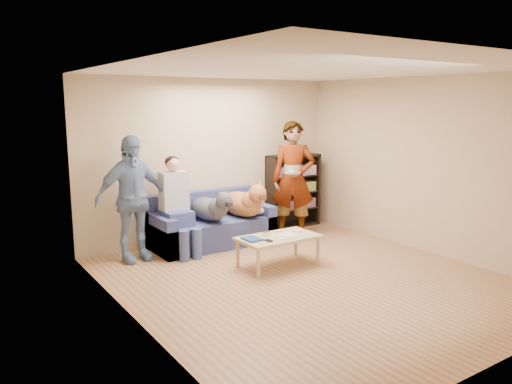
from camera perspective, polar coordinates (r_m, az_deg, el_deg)
ground at (r=6.46m, az=6.02°, el=-9.91°), size 5.00×5.00×0.00m
ceiling at (r=6.08m, az=6.49°, el=13.78°), size 5.00×5.00×0.00m
wall_back at (r=8.19m, az=-5.07°, el=3.75°), size 4.50×0.00×4.50m
wall_front at (r=4.55m, az=26.93°, el=-2.49°), size 4.50×0.00×4.50m
wall_left at (r=5.01m, az=-13.89°, el=-0.59°), size 0.00×5.00×5.00m
wall_right at (r=7.76m, az=19.10°, el=2.87°), size 0.00×5.00×5.00m
blanket at (r=8.10m, az=0.32°, el=-2.04°), size 0.40×0.34×0.14m
person_standing_right at (r=8.24m, az=4.28°, el=1.42°), size 0.84×0.79×1.92m
person_standing_left at (r=7.16m, az=-14.05°, el=-0.76°), size 1.08×0.53×1.78m
held_controller at (r=7.94m, az=4.05°, el=2.39°), size 0.08×0.14×0.03m
notebook_blue at (r=6.63m, az=-0.47°, el=-5.39°), size 0.20×0.26×0.03m
papers at (r=6.76m, az=3.43°, el=-5.13°), size 0.26×0.20×0.02m
magazine at (r=6.79m, az=3.53°, el=-4.95°), size 0.22×0.17×0.01m
camera_silver at (r=6.83m, az=1.17°, el=-4.80°), size 0.11×0.06×0.05m
controller_a at (r=7.05m, az=3.94°, el=-4.44°), size 0.04×0.13×0.03m
controller_b at (r=7.04m, az=4.86°, el=-4.48°), size 0.09×0.06×0.03m
headphone_cup_a at (r=6.91m, az=4.02°, el=-4.78°), size 0.07×0.07×0.02m
headphone_cup_b at (r=6.97m, az=3.62°, el=-4.64°), size 0.07×0.07×0.02m
pen_orange at (r=6.68m, az=3.26°, el=-5.36°), size 0.13×0.06×0.01m
pen_black at (r=7.02m, az=2.50°, el=-4.58°), size 0.13×0.08×0.01m
wallet at (r=6.58m, az=1.44°, el=-5.56°), size 0.07×0.12×0.02m
sofa at (r=7.90m, az=-5.14°, el=-4.00°), size 1.90×0.85×0.82m
person_seated at (r=7.41m, az=-9.02°, el=-1.14°), size 0.40×0.73×1.47m
dog_gray at (r=7.63m, az=-5.13°, el=-1.82°), size 0.40×1.24×0.58m
dog_tan at (r=7.90m, az=-1.30°, el=-1.21°), size 0.44×1.18×0.64m
coffee_table at (r=6.83m, az=2.58°, el=-5.45°), size 1.10×0.60×0.42m
bookshelf at (r=8.98m, az=4.21°, el=0.33°), size 1.00×0.34×1.30m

